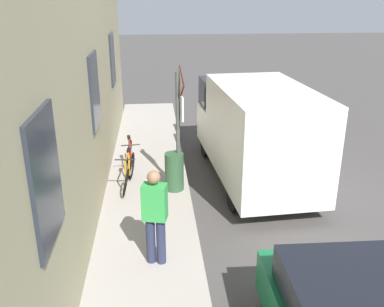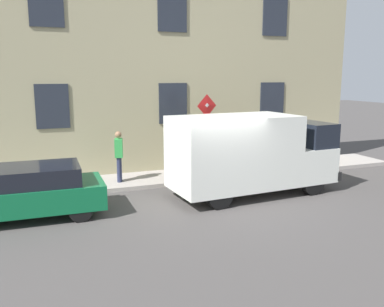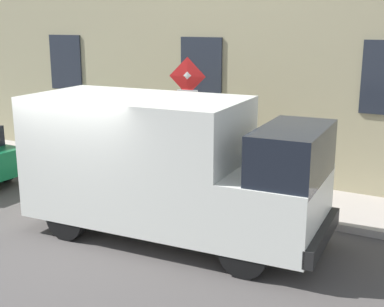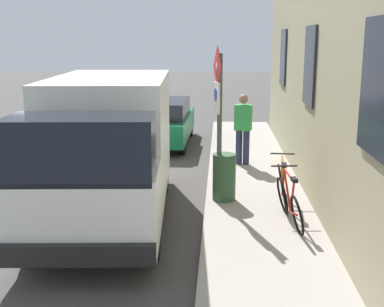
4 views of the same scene
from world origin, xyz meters
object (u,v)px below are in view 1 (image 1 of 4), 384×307
Objects in this scene: bicycle_orange at (128,172)px; litter_bin at (174,172)px; sign_post_stacked at (179,111)px; bicycle_red at (130,157)px; delivery_van at (255,129)px; pedestrian at (155,214)px.

litter_bin is at bearing 80.35° from bicycle_orange.
bicycle_red is at bearing -43.52° from sign_post_stacked.
litter_bin is at bearing 105.95° from delivery_van.
bicycle_red is (1.22, -1.16, -1.52)m from sign_post_stacked.
bicycle_orange is at bearing 94.88° from delivery_van.
sign_post_stacked reaches higher than bicycle_orange.
bicycle_orange is 1.00× the size of pedestrian.
litter_bin is at bearing 35.61° from bicycle_red.
delivery_van reaches higher than pedestrian.
sign_post_stacked is 1.63× the size of bicycle_red.
litter_bin is (2.06, 0.74, -0.74)m from delivery_van.
delivery_van is 3.17× the size of bicycle_orange.
bicycle_orange is at bearing -155.30° from pedestrian.
sign_post_stacked is 1.45m from litter_bin.
sign_post_stacked is at bearing 40.54° from bicycle_red.
bicycle_red is 1.91× the size of litter_bin.
pedestrian is at bearing 2.62° from bicycle_red.
pedestrian is at bearing 80.84° from litter_bin.
pedestrian is at bearing 141.27° from delivery_van.
bicycle_orange is 1.91× the size of litter_bin.
sign_post_stacked reaches higher than bicycle_red.
pedestrian is (-0.62, 4.10, 0.56)m from bicycle_red.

